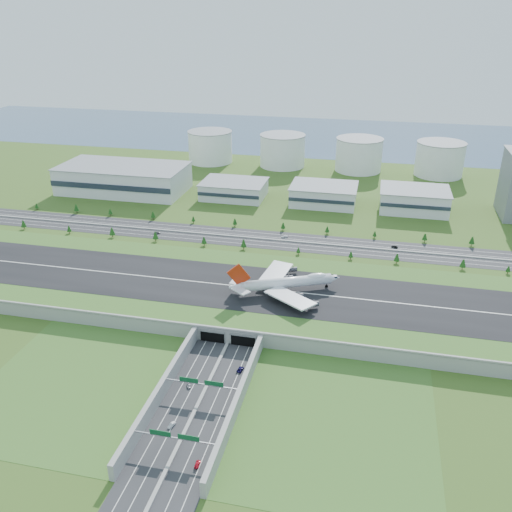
% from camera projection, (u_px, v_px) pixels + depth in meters
% --- Properties ---
extents(ground, '(1200.00, 1200.00, 0.00)m').
position_uv_depth(ground, '(249.00, 299.00, 335.54)').
color(ground, '#34561B').
rests_on(ground, ground).
extents(airfield_deck, '(520.00, 100.00, 9.20)m').
position_uv_depth(airfield_deck, '(249.00, 293.00, 333.74)').
color(airfield_deck, gray).
rests_on(airfield_deck, ground).
extents(underpass_road, '(38.80, 120.40, 8.00)m').
position_uv_depth(underpass_road, '(199.00, 397.00, 245.99)').
color(underpass_road, '#28282B').
rests_on(underpass_road, ground).
extents(sign_gantry_near, '(38.70, 0.70, 9.80)m').
position_uv_depth(sign_gantry_near, '(201.00, 385.00, 248.40)').
color(sign_gantry_near, gray).
rests_on(sign_gantry_near, ground).
extents(sign_gantry_far, '(38.70, 0.70, 9.80)m').
position_uv_depth(sign_gantry_far, '(175.00, 438.00, 217.38)').
color(sign_gantry_far, gray).
rests_on(sign_gantry_far, ground).
extents(north_expressway, '(560.00, 36.00, 0.12)m').
position_uv_depth(north_expressway, '(278.00, 240.00, 419.72)').
color(north_expressway, '#28282B').
rests_on(north_expressway, ground).
extents(tree_row, '(502.25, 48.63, 8.44)m').
position_uv_depth(tree_row, '(287.00, 237.00, 414.61)').
color(tree_row, '#3D2819').
rests_on(tree_row, ground).
extents(hangar_west, '(120.00, 60.00, 25.00)m').
position_uv_depth(hangar_west, '(124.00, 179.00, 528.25)').
color(hangar_west, silver).
rests_on(hangar_west, ground).
extents(hangar_mid_a, '(58.00, 42.00, 15.00)m').
position_uv_depth(hangar_mid_a, '(234.00, 190.00, 512.80)').
color(hangar_mid_a, silver).
rests_on(hangar_mid_a, ground).
extents(hangar_mid_b, '(58.00, 42.00, 17.00)m').
position_uv_depth(hangar_mid_b, '(324.00, 195.00, 495.40)').
color(hangar_mid_b, silver).
rests_on(hangar_mid_b, ground).
extents(hangar_mid_c, '(58.00, 42.00, 19.00)m').
position_uv_depth(hangar_mid_c, '(414.00, 200.00, 479.00)').
color(hangar_mid_c, silver).
rests_on(hangar_mid_c, ground).
extents(fuel_tank_a, '(50.00, 50.00, 35.00)m').
position_uv_depth(fuel_tank_a, '(210.00, 147.00, 626.97)').
color(fuel_tank_a, silver).
rests_on(fuel_tank_a, ground).
extents(fuel_tank_b, '(50.00, 50.00, 35.00)m').
position_uv_depth(fuel_tank_b, '(282.00, 151.00, 609.98)').
color(fuel_tank_b, silver).
rests_on(fuel_tank_b, ground).
extents(fuel_tank_c, '(50.00, 50.00, 35.00)m').
position_uv_depth(fuel_tank_c, '(359.00, 155.00, 593.00)').
color(fuel_tank_c, silver).
rests_on(fuel_tank_c, ground).
extents(fuel_tank_d, '(50.00, 50.00, 35.00)m').
position_uv_depth(fuel_tank_d, '(440.00, 159.00, 576.02)').
color(fuel_tank_d, silver).
rests_on(fuel_tank_d, ground).
extents(bay_water, '(1200.00, 260.00, 0.06)m').
position_uv_depth(bay_water, '(328.00, 136.00, 760.96)').
color(bay_water, '#3C5674').
rests_on(bay_water, ground).
extents(boeing_747, '(65.15, 60.13, 21.57)m').
position_uv_depth(boeing_747, '(285.00, 283.00, 325.02)').
color(boeing_747, silver).
rests_on(boeing_747, airfield_deck).
extents(car_0, '(2.96, 4.17, 1.32)m').
position_uv_depth(car_0, '(189.00, 386.00, 257.37)').
color(car_0, '#A2A1A5').
rests_on(car_0, ground).
extents(car_1, '(2.70, 4.58, 1.43)m').
position_uv_depth(car_1, '(172.00, 425.00, 233.06)').
color(car_1, silver).
rests_on(car_1, ground).
extents(car_2, '(3.11, 5.48, 1.44)m').
position_uv_depth(car_2, '(240.00, 369.00, 268.98)').
color(car_2, '#0F0B3B').
rests_on(car_2, ground).
extents(car_3, '(2.12, 4.71, 1.34)m').
position_uv_depth(car_3, '(197.00, 464.00, 213.25)').
color(car_3, red).
rests_on(car_3, ground).
extents(car_4, '(5.42, 3.43, 1.72)m').
position_uv_depth(car_4, '(157.00, 233.00, 431.83)').
color(car_4, '#59585E').
rests_on(car_4, ground).
extents(car_5, '(5.11, 3.17, 1.59)m').
position_uv_depth(car_5, '(395.00, 247.00, 406.48)').
color(car_5, black).
rests_on(car_5, ground).
extents(car_7, '(5.62, 4.07, 1.51)m').
position_uv_depth(car_7, '(284.00, 237.00, 424.76)').
color(car_7, white).
rests_on(car_7, ground).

